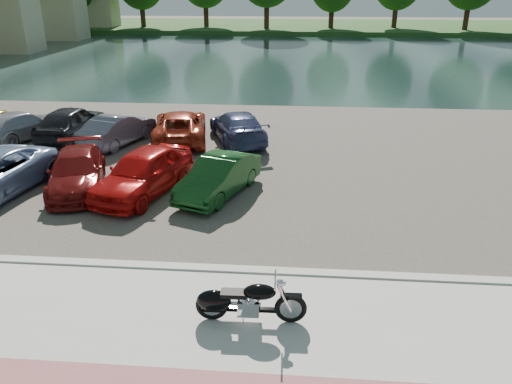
{
  "coord_description": "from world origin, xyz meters",
  "views": [
    {
      "loc": [
        1.6,
        -8.55,
        6.69
      ],
      "look_at": [
        0.51,
        4.61,
        1.1
      ],
      "focal_mm": 35.0,
      "sensor_mm": 36.0,
      "label": 1
    }
  ],
  "objects": [
    {
      "name": "promenade",
      "position": [
        0.0,
        -1.0,
        0.05
      ],
      "size": [
        60.0,
        6.0,
        0.1
      ],
      "primitive_type": "cube",
      "color": "#B3B0A8",
      "rests_on": "ground"
    },
    {
      "name": "car_3",
      "position": [
        -5.85,
        6.89,
        0.68
      ],
      "size": [
        3.1,
        4.75,
        1.28
      ],
      "primitive_type": "imported",
      "rotation": [
        0.0,
        0.0,
        0.32
      ],
      "color": "#620F0E",
      "rests_on": "parking_lot"
    },
    {
      "name": "car_4",
      "position": [
        -3.45,
        6.68,
        0.8
      ],
      "size": [
        2.98,
        4.81,
        1.53
      ],
      "primitive_type": "imported",
      "rotation": [
        0.0,
        0.0,
        -0.28
      ],
      "color": "#B10D0B",
      "rests_on": "parking_lot"
    },
    {
      "name": "ground",
      "position": [
        0.0,
        0.0,
        0.0
      ],
      "size": [
        200.0,
        200.0,
        0.0
      ],
      "primitive_type": "plane",
      "color": "#595447",
      "rests_on": "ground"
    },
    {
      "name": "motorcycle",
      "position": [
        0.57,
        0.03,
        0.56
      ],
      "size": [
        2.33,
        0.75,
        1.05
      ],
      "rotation": [
        0.0,
        0.0,
        0.03
      ],
      "color": "black",
      "rests_on": "promenade"
    },
    {
      "name": "parking_lot",
      "position": [
        0.0,
        11.0,
        0.02
      ],
      "size": [
        60.0,
        18.0,
        0.04
      ],
      "primitive_type": "cube",
      "color": "#413B34",
      "rests_on": "ground"
    },
    {
      "name": "car_10",
      "position": [
        -3.59,
        12.81,
        0.72
      ],
      "size": [
        3.08,
        5.2,
        1.36
      ],
      "primitive_type": "imported",
      "rotation": [
        0.0,
        0.0,
        3.32
      ],
      "color": "#A2301B",
      "rests_on": "parking_lot"
    },
    {
      "name": "river",
      "position": [
        0.0,
        40.0,
        0.0
      ],
      "size": [
        120.0,
        40.0,
        0.0
      ],
      "primitive_type": "cube",
      "color": "#172A29",
      "rests_on": "ground"
    },
    {
      "name": "far_bank",
      "position": [
        0.0,
        72.0,
        0.3
      ],
      "size": [
        120.0,
        24.0,
        0.6
      ],
      "primitive_type": "cube",
      "color": "#1E4318",
      "rests_on": "ground"
    },
    {
      "name": "car_8",
      "position": [
        -8.59,
        12.75,
        0.79
      ],
      "size": [
        1.99,
        4.51,
        1.51
      ],
      "primitive_type": "imported",
      "rotation": [
        0.0,
        0.0,
        3.09
      ],
      "color": "black",
      "rests_on": "parking_lot"
    },
    {
      "name": "car_7",
      "position": [
        -10.84,
        12.5,
        0.67
      ],
      "size": [
        3.26,
        4.68,
        1.26
      ],
      "primitive_type": "imported",
      "rotation": [
        0.0,
        0.0,
        2.76
      ],
      "color": "#9C9DA4",
      "rests_on": "parking_lot"
    },
    {
      "name": "car_5",
      "position": [
        -0.92,
        6.8,
        0.68
      ],
      "size": [
        2.63,
        4.13,
        1.29
      ],
      "primitive_type": "imported",
      "rotation": [
        0.0,
        0.0,
        -0.35
      ],
      "color": "#103D15",
      "rests_on": "parking_lot"
    },
    {
      "name": "car_11",
      "position": [
        -1.0,
        12.91,
        0.71
      ],
      "size": [
        3.38,
        5.02,
        1.35
      ],
      "primitive_type": "imported",
      "rotation": [
        0.0,
        0.0,
        3.49
      ],
      "color": "navy",
      "rests_on": "parking_lot"
    },
    {
      "name": "kerb",
      "position": [
        0.0,
        2.0,
        0.07
      ],
      "size": [
        60.0,
        0.3,
        0.14
      ],
      "primitive_type": "cube",
      "color": "#B3B0A8",
      "rests_on": "ground"
    },
    {
      "name": "car_9",
      "position": [
        -6.18,
        12.1,
        0.7
      ],
      "size": [
        2.57,
        4.24,
        1.32
      ],
      "primitive_type": "imported",
      "rotation": [
        0.0,
        0.0,
        2.82
      ],
      "color": "#59596B",
      "rests_on": "parking_lot"
    }
  ]
}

